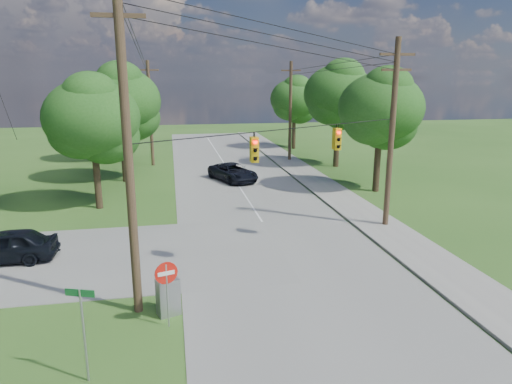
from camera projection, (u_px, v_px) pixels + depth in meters
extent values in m
plane|color=#2F5B1E|center=(262.00, 305.00, 17.34)|extent=(140.00, 140.00, 0.00)
cube|color=gray|center=(282.00, 253.00, 22.46)|extent=(10.00, 100.00, 0.03)
cube|color=#9D9B93|center=(408.00, 243.00, 23.64)|extent=(2.60, 100.00, 0.12)
cylinder|color=#4F3929|center=(128.00, 150.00, 15.44)|extent=(0.32, 0.32, 12.00)
cube|color=#4F3929|center=(118.00, 15.00, 14.39)|extent=(1.70, 0.12, 0.14)
cylinder|color=#4F3929|center=(392.00, 136.00, 25.27)|extent=(0.32, 0.32, 10.50)
cube|color=#4F3929|center=(397.00, 54.00, 24.21)|extent=(2.00, 0.12, 0.14)
cube|color=#4F3929|center=(396.00, 70.00, 24.41)|extent=(1.70, 0.12, 0.14)
cylinder|color=#4F3929|center=(290.00, 112.00, 46.31)|extent=(0.32, 0.32, 10.00)
cube|color=#4F3929|center=(291.00, 70.00, 45.31)|extent=(2.00, 0.12, 0.14)
cylinder|color=#4F3929|center=(150.00, 114.00, 43.84)|extent=(0.32, 0.32, 10.00)
cube|color=#4F3929|center=(148.00, 70.00, 42.84)|extent=(2.00, 0.12, 0.14)
cylinder|color=black|center=(294.00, 30.00, 19.21)|extent=(13.52, 7.63, 1.53)
cylinder|color=black|center=(293.00, 40.00, 19.30)|extent=(13.52, 7.63, 1.53)
cylinder|color=black|center=(293.00, 50.00, 19.40)|extent=(13.52, 7.63, 1.53)
cylinder|color=black|center=(328.00, 65.00, 34.76)|extent=(0.03, 22.00, 0.53)
cylinder|color=black|center=(140.00, 50.00, 28.52)|extent=(0.43, 29.60, 2.03)
cylinder|color=black|center=(328.00, 70.00, 34.86)|extent=(0.03, 22.00, 0.53)
cylinder|color=black|center=(140.00, 56.00, 28.62)|extent=(0.43, 29.60, 2.03)
cylinder|color=black|center=(292.00, 129.00, 20.21)|extent=(13.52, 7.63, 0.04)
cube|color=#E7B40D|center=(255.00, 150.00, 18.93)|extent=(0.32, 0.22, 1.05)
sphere|color=#FF0C05|center=(255.00, 142.00, 18.71)|extent=(0.17, 0.17, 0.17)
cube|color=#E7B40D|center=(254.00, 149.00, 19.15)|extent=(0.32, 0.22, 1.05)
sphere|color=#FF0C05|center=(253.00, 140.00, 19.20)|extent=(0.17, 0.17, 0.17)
cube|color=#E7B40D|center=(338.00, 139.00, 22.21)|extent=(0.32, 0.22, 1.05)
sphere|color=#FF0C05|center=(339.00, 132.00, 21.99)|extent=(0.17, 0.17, 0.17)
cube|color=#E7B40D|center=(336.00, 139.00, 22.44)|extent=(0.32, 0.22, 1.05)
sphere|color=#FF0C05|center=(335.00, 131.00, 22.48)|extent=(0.17, 0.17, 0.17)
cylinder|color=#453222|center=(98.00, 185.00, 29.83)|extent=(0.45, 0.45, 3.15)
ellipsoid|color=#1F5218|center=(92.00, 118.00, 28.77)|extent=(6.00, 6.00, 4.92)
cylinder|color=#453222|center=(125.00, 161.00, 37.60)|extent=(0.50, 0.50, 3.50)
ellipsoid|color=#1F5218|center=(120.00, 101.00, 36.42)|extent=(6.40, 6.40, 5.25)
cylinder|color=#453222|center=(113.00, 145.00, 46.80)|extent=(0.48, 0.47, 3.32)
ellipsoid|color=#1F5218|center=(110.00, 100.00, 45.67)|extent=(6.00, 6.00, 4.92)
cylinder|color=#453222|center=(377.00, 170.00, 34.32)|extent=(0.48, 0.48, 3.32)
ellipsoid|color=#1F5218|center=(381.00, 108.00, 33.20)|extent=(6.20, 6.20, 5.08)
cylinder|color=#453222|center=(336.00, 148.00, 43.90)|extent=(0.52, 0.52, 3.67)
ellipsoid|color=#1F5218|center=(339.00, 94.00, 42.67)|extent=(6.60, 6.60, 5.41)
cylinder|color=#453222|center=(294.00, 136.00, 55.23)|extent=(0.45, 0.45, 3.15)
ellipsoid|color=#1F5218|center=(294.00, 99.00, 54.17)|extent=(5.80, 5.80, 4.76)
imported|color=black|center=(6.00, 246.00, 21.17)|extent=(4.52, 1.84, 1.54)
imported|color=black|center=(233.00, 172.00, 37.97)|extent=(4.23, 5.70, 1.44)
cube|color=gray|center=(168.00, 297.00, 16.48)|extent=(0.91, 0.78, 1.39)
cylinder|color=gray|center=(167.00, 296.00, 15.54)|extent=(0.06, 0.06, 2.32)
cylinder|color=red|center=(166.00, 273.00, 15.34)|extent=(0.77, 0.26, 0.80)
cube|color=white|center=(166.00, 273.00, 15.31)|extent=(0.56, 0.20, 0.14)
cylinder|color=gray|center=(84.00, 336.00, 12.65)|extent=(0.07, 0.07, 2.84)
cube|color=#155E29|center=(80.00, 293.00, 12.33)|extent=(0.82, 0.31, 0.20)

